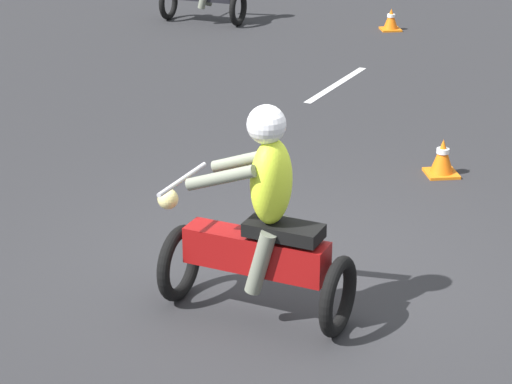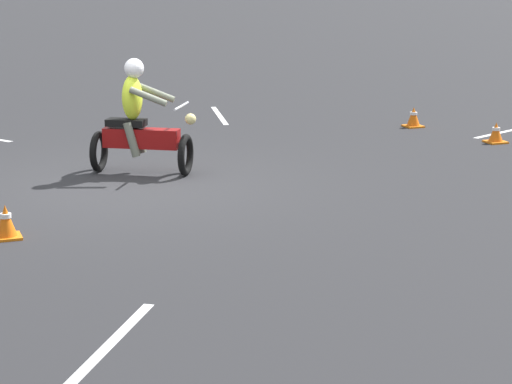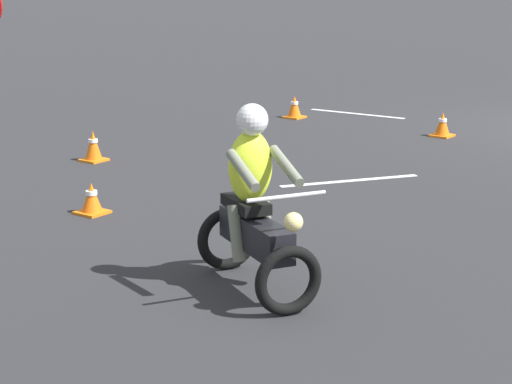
% 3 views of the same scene
% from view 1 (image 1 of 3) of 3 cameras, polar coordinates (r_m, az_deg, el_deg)
% --- Properties ---
extents(ground_plane, '(120.00, 120.00, 0.00)m').
position_cam_1_polar(ground_plane, '(8.23, 2.02, -4.55)').
color(ground_plane, '#28282B').
extents(motorcycle_rider_foreground, '(1.51, 1.25, 1.66)m').
position_cam_1_polar(motorcycle_rider_foreground, '(7.24, 0.25, -2.06)').
color(motorcycle_rider_foreground, black).
rests_on(motorcycle_rider_foreground, ground).
extents(traffic_cone_near_left, '(0.32, 0.32, 0.38)m').
position_cam_1_polar(traffic_cone_near_left, '(10.37, 10.60, 1.93)').
color(traffic_cone_near_left, orange).
rests_on(traffic_cone_near_left, ground).
extents(traffic_cone_near_right, '(0.32, 0.32, 0.36)m').
position_cam_1_polar(traffic_cone_near_right, '(16.74, 7.72, 9.72)').
color(traffic_cone_near_right, orange).
rests_on(traffic_cone_near_right, ground).
extents(lane_stripe_ne, '(1.15, 1.64, 0.01)m').
position_cam_1_polar(lane_stripe_ne, '(13.51, 4.63, 6.15)').
color(lane_stripe_ne, silver).
rests_on(lane_stripe_ne, ground).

